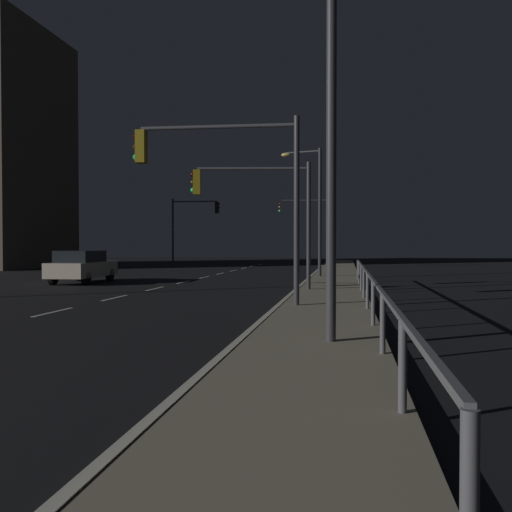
# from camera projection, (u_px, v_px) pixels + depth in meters

# --- Properties ---
(ground_plane) EXTENTS (112.00, 112.00, 0.00)m
(ground_plane) POSITION_uv_depth(u_px,v_px,m) (159.00, 288.00, 23.16)
(ground_plane) COLOR black
(ground_plane) RESTS_ON ground
(sidewalk_right) EXTENTS (2.53, 77.00, 0.14)m
(sidewalk_right) POSITION_uv_depth(u_px,v_px,m) (332.00, 288.00, 21.94)
(sidewalk_right) COLOR gray
(sidewalk_right) RESTS_ON ground
(lane_markings_center) EXTENTS (0.14, 50.00, 0.01)m
(lane_markings_center) POSITION_uv_depth(u_px,v_px,m) (184.00, 282.00, 26.61)
(lane_markings_center) COLOR silver
(lane_markings_center) RESTS_ON ground
(lane_edge_line) EXTENTS (0.14, 53.00, 0.01)m
(lane_edge_line) POSITION_uv_depth(u_px,v_px,m) (305.00, 281.00, 27.12)
(lane_edge_line) COLOR silver
(lane_edge_line) RESTS_ON ground
(car) EXTENTS (2.04, 4.49, 1.57)m
(car) POSITION_uv_depth(u_px,v_px,m) (82.00, 266.00, 26.01)
(car) COLOR beige
(car) RESTS_ON ground
(traffic_light_near_left) EXTENTS (4.87, 0.48, 5.35)m
(traffic_light_near_left) POSITION_uv_depth(u_px,v_px,m) (223.00, 171.00, 15.48)
(traffic_light_near_left) COLOR #38383D
(traffic_light_near_left) RESTS_ON sidewalk_right
(traffic_light_overhead_east) EXTENTS (3.91, 0.52, 5.48)m
(traffic_light_overhead_east) POSITION_uv_depth(u_px,v_px,m) (306.00, 218.00, 42.78)
(traffic_light_overhead_east) COLOR #38383D
(traffic_light_overhead_east) RESTS_ON sidewalk_right
(traffic_light_near_right) EXTENTS (4.12, 0.35, 5.72)m
(traffic_light_near_right) POSITION_uv_depth(u_px,v_px,m) (193.00, 219.00, 45.08)
(traffic_light_near_right) COLOR #2D3033
(traffic_light_near_right) RESTS_ON ground
(traffic_light_mid_right) EXTENTS (4.58, 0.91, 4.89)m
(traffic_light_mid_right) POSITION_uv_depth(u_px,v_px,m) (255.00, 199.00, 20.72)
(traffic_light_mid_right) COLOR #38383D
(traffic_light_mid_right) RESTS_ON sidewalk_right
(street_lamp_across_street) EXTENTS (1.92, 1.10, 8.43)m
(street_lamp_across_street) POSITION_uv_depth(u_px,v_px,m) (347.00, 55.00, 9.31)
(street_lamp_across_street) COLOR #38383D
(street_lamp_across_street) RESTS_ON sidewalk_right
(street_lamp_corner) EXTENTS (2.26, 0.70, 6.95)m
(street_lamp_corner) POSITION_uv_depth(u_px,v_px,m) (313.00, 199.00, 29.40)
(street_lamp_corner) COLOR #2D3033
(street_lamp_corner) RESTS_ON sidewalk_right
(barrier_fence) EXTENTS (0.09, 24.25, 0.98)m
(barrier_fence) POSITION_uv_depth(u_px,v_px,m) (368.00, 281.00, 14.42)
(barrier_fence) COLOR #59595E
(barrier_fence) RESTS_ON sidewalk_right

